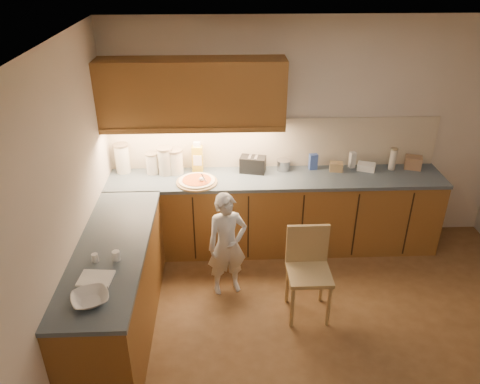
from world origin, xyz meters
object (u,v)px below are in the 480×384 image
at_px(pizza_on_board, 197,181).
at_px(wooden_chair, 308,265).
at_px(oil_jug, 198,158).
at_px(toaster, 253,164).
at_px(child, 227,245).

height_order(pizza_on_board, wooden_chair, pizza_on_board).
distance_m(oil_jug, toaster, 0.63).
bearing_deg(child, pizza_on_board, 99.37).
relative_size(child, oil_jug, 3.15).
height_order(child, wooden_chair, child).
xyz_separation_m(pizza_on_board, child, (0.31, -0.68, -0.38)).
distance_m(wooden_chair, toaster, 1.42).
relative_size(child, wooden_chair, 1.25).
bearing_deg(wooden_chair, toaster, 109.71).
xyz_separation_m(pizza_on_board, toaster, (0.63, 0.26, 0.07)).
height_order(wooden_chair, toaster, toaster).
xyz_separation_m(pizza_on_board, oil_jug, (-0.00, 0.30, 0.14)).
bearing_deg(child, wooden_chair, -37.92).
bearing_deg(pizza_on_board, wooden_chair, -42.62).
height_order(wooden_chair, oil_jug, oil_jug).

